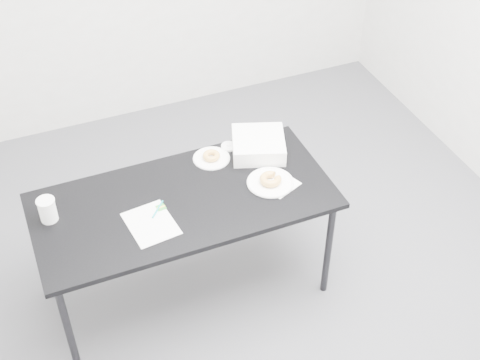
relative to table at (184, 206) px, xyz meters
name	(u,v)px	position (x,y,z in m)	size (l,w,h in m)	color
floor	(229,298)	(0.18, -0.15, -0.65)	(4.00, 4.00, 0.00)	#4A4A4E
table	(184,206)	(0.00, 0.00, 0.00)	(1.55, 0.73, 0.70)	black
scorecard	(151,224)	(-0.21, -0.11, 0.05)	(0.22, 0.28, 0.00)	white
logo_patch	(161,207)	(-0.13, -0.02, 0.06)	(0.04, 0.04, 0.00)	green
pen	(158,209)	(-0.15, -0.03, 0.06)	(0.01, 0.01, 0.13)	#0E919A
napkin	(279,184)	(0.50, -0.08, 0.06)	(0.17, 0.17, 0.00)	white
plate_near	(270,182)	(0.46, -0.06, 0.06)	(0.25, 0.25, 0.01)	white
donut_near	(271,179)	(0.46, -0.06, 0.08)	(0.12, 0.12, 0.04)	gold
plate_far	(211,158)	(0.25, 0.25, 0.06)	(0.20, 0.20, 0.01)	white
donut_far	(211,156)	(0.25, 0.25, 0.07)	(0.10, 0.10, 0.03)	gold
coffee_cup	(47,210)	(-0.66, 0.11, 0.12)	(0.09, 0.09, 0.13)	white
cup_lid	(229,146)	(0.37, 0.31, 0.06)	(0.09, 0.09, 0.01)	white
bakery_box	(258,145)	(0.51, 0.21, 0.10)	(0.28, 0.28, 0.09)	white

